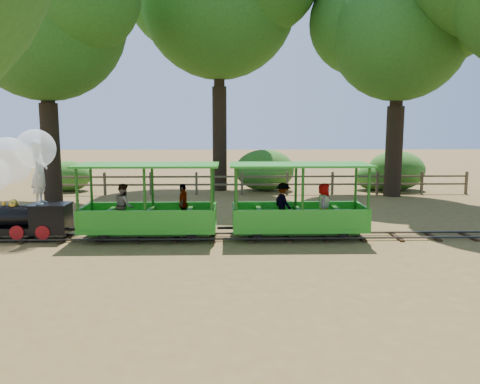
{
  "coord_description": "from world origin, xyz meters",
  "views": [
    {
      "loc": [
        -1.6,
        -12.38,
        3.08
      ],
      "look_at": [
        -1.27,
        0.5,
        1.21
      ],
      "focal_mm": 35.0,
      "sensor_mm": 36.0,
      "label": 1
    }
  ],
  "objects_px": {
    "carriage_rear": "(299,210)",
    "fence": "(265,182)",
    "carriage_front": "(149,211)",
    "locomotive": "(17,177)"
  },
  "relations": [
    {
      "from": "carriage_rear",
      "to": "fence",
      "type": "relative_size",
      "value": 0.21
    },
    {
      "from": "carriage_front",
      "to": "carriage_rear",
      "type": "height_order",
      "value": "same"
    },
    {
      "from": "carriage_rear",
      "to": "fence",
      "type": "xyz_separation_m",
      "value": [
        -0.32,
        7.97,
        -0.21
      ]
    },
    {
      "from": "locomotive",
      "to": "carriage_front",
      "type": "distance_m",
      "value": 3.59
    },
    {
      "from": "locomotive",
      "to": "carriage_rear",
      "type": "distance_m",
      "value": 7.57
    },
    {
      "from": "fence",
      "to": "carriage_rear",
      "type": "bearing_deg",
      "value": -87.72
    },
    {
      "from": "locomotive",
      "to": "carriage_front",
      "type": "bearing_deg",
      "value": -1.25
    },
    {
      "from": "locomotive",
      "to": "fence",
      "type": "distance_m",
      "value": 10.77
    },
    {
      "from": "carriage_front",
      "to": "fence",
      "type": "xyz_separation_m",
      "value": [
        3.73,
        8.01,
        -0.21
      ]
    },
    {
      "from": "carriage_front",
      "to": "fence",
      "type": "distance_m",
      "value": 8.83
    }
  ]
}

